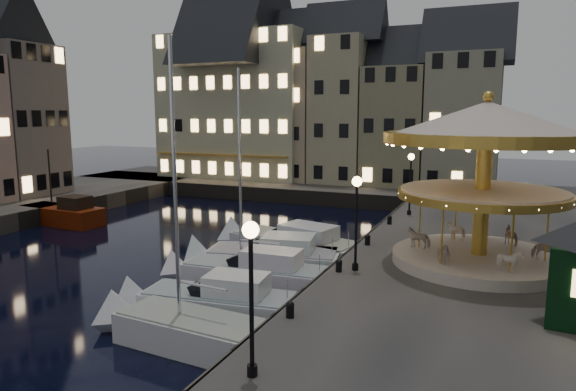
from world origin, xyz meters
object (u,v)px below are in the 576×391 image
at_px(bollard_b, 339,265).
at_px(motorboat_b, 210,304).
at_px(bollard_d, 390,219).
at_px(motorboat_a, 180,330).
at_px(bollard_a, 290,309).
at_px(motorboat_e, 289,244).
at_px(streetlamp_c, 411,175).
at_px(carousel, 485,152).
at_px(red_fishing_boat, 63,215).
at_px(streetlamp_a, 251,277).
at_px(streetlamp_b, 356,210).
at_px(motorboat_d, 265,259).
at_px(motorboat_c, 247,274).
at_px(bollard_c, 367,239).

distance_m(bollard_b, motorboat_b, 5.83).
bearing_deg(bollard_b, bollard_d, 90.00).
bearing_deg(motorboat_a, bollard_a, 12.82).
xyz_separation_m(bollard_a, motorboat_a, (-3.89, -0.89, -1.07)).
xyz_separation_m(bollard_a, motorboat_e, (-4.80, 11.32, -0.96)).
distance_m(streetlamp_c, bollard_b, 14.22).
distance_m(bollard_b, bollard_d, 10.50).
bearing_deg(carousel, red_fishing_boat, 173.37).
relative_size(streetlamp_a, motorboat_e, 0.47).
xyz_separation_m(streetlamp_b, streetlamp_c, (0.00, 13.50, 0.00)).
xyz_separation_m(red_fishing_boat, carousel, (29.01, -3.37, 5.75)).
distance_m(streetlamp_b, motorboat_d, 6.69).
distance_m(streetlamp_b, bollard_b, 2.54).
distance_m(bollard_a, bollard_d, 16.00).
bearing_deg(bollard_b, streetlamp_b, 39.81).
bearing_deg(motorboat_a, bollard_d, 77.02).
height_order(streetlamp_b, bollard_d, streetlamp_b).
bearing_deg(bollard_d, red_fishing_boat, -171.44).
bearing_deg(motorboat_c, bollard_c, 48.93).
bearing_deg(streetlamp_a, bollard_a, 98.53).
height_order(motorboat_d, red_fishing_boat, red_fishing_boat).
xyz_separation_m(bollard_c, motorboat_b, (-4.09, -9.04, -0.96)).
bearing_deg(bollard_a, carousel, 58.55).
bearing_deg(carousel, motorboat_e, 167.94).
bearing_deg(streetlamp_a, motorboat_a, 145.26).
distance_m(streetlamp_c, carousel, 11.78).
bearing_deg(streetlamp_b, bollard_b, -140.19).
relative_size(bollard_d, motorboat_e, 0.06).
relative_size(bollard_c, carousel, 0.06).
xyz_separation_m(streetlamp_b, motorboat_c, (-5.06, -0.62, -3.34)).
distance_m(bollard_a, motorboat_e, 12.33).
xyz_separation_m(streetlamp_a, motorboat_c, (-5.06, 9.38, -3.34)).
bearing_deg(motorboat_c, bollard_d, 67.21).
bearing_deg(streetlamp_a, streetlamp_b, 90.00).
bearing_deg(streetlamp_b, motorboat_c, -173.02).
bearing_deg(red_fishing_boat, streetlamp_c, 16.29).
distance_m(motorboat_d, motorboat_e, 3.24).
height_order(motorboat_c, carousel, motorboat_c).
distance_m(motorboat_d, red_fishing_boat, 19.17).
relative_size(bollard_d, motorboat_d, 0.07).
xyz_separation_m(streetlamp_c, bollard_a, (-0.60, -19.50, -2.41)).
distance_m(motorboat_b, motorboat_c, 3.94).
height_order(motorboat_a, motorboat_e, motorboat_a).
xyz_separation_m(streetlamp_c, motorboat_c, (-5.06, -14.12, -3.34)).
height_order(streetlamp_c, bollard_a, streetlamp_c).
bearing_deg(motorboat_c, motorboat_a, -84.81).
distance_m(motorboat_b, carousel, 13.61).
height_order(bollard_d, carousel, carousel).
bearing_deg(bollard_c, bollard_d, 90.00).
bearing_deg(motorboat_b, bollard_b, 44.64).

